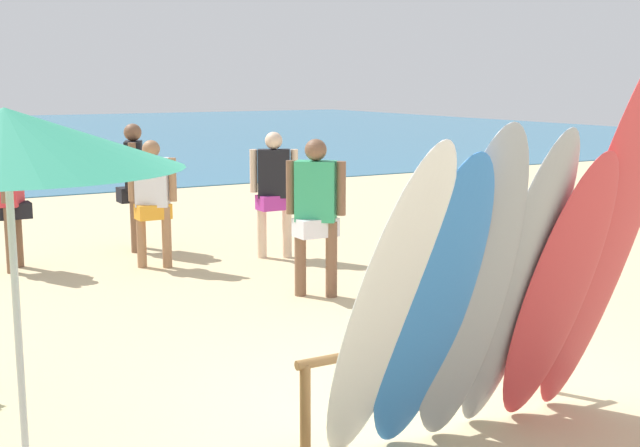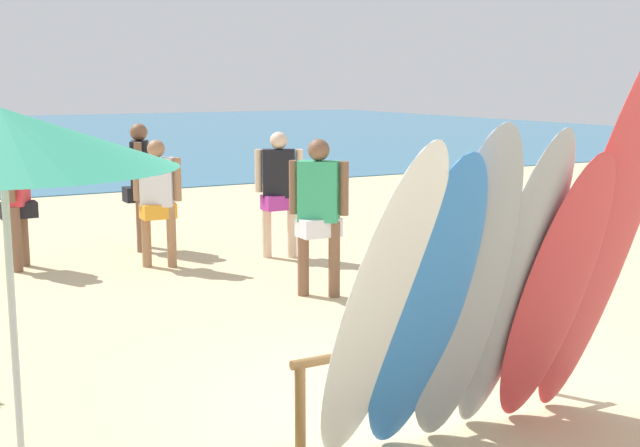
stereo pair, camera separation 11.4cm
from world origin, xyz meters
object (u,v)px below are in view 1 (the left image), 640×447
object	(u,v)px
surfboard_red_4	(557,293)
beachgoer_midbeach	(274,186)
beachgoer_by_water	(134,178)
surfboard_grey_2	(471,292)
surfboard_white_0	(387,312)
surfboard_red_5	(610,228)
beachgoer_near_rack	(316,207)
beach_umbrella	(6,139)
surfboard_rack	(437,355)
surfboard_blue_1	(430,311)
beachgoer_strolling	(11,193)
beachgoer_photographing	(153,195)
surfboard_grey_3	(517,286)

from	to	relation	value
surfboard_red_4	beachgoer_midbeach	xyz separation A→B (m)	(0.88, 5.90, -0.00)
surfboard_red_4	beachgoer_by_water	xyz separation A→B (m)	(-0.55, 7.29, 0.04)
surfboard_grey_2	surfboard_white_0	bearing A→B (deg)	-172.44
surfboard_red_4	surfboard_red_5	world-z (taller)	surfboard_red_5
surfboard_grey_2	beachgoer_near_rack	bearing A→B (deg)	78.90
surfboard_white_0	beach_umbrella	distance (m)	2.34
beachgoer_midbeach	beach_umbrella	bearing A→B (deg)	77.75
surfboard_rack	surfboard_blue_1	bearing A→B (deg)	-131.27
surfboard_grey_2	beachgoer_strolling	size ratio (longest dim) A/B	1.32
surfboard_red_4	beachgoer_photographing	size ratio (longest dim) A/B	1.27
surfboard_rack	beachgoer_strolling	xyz separation A→B (m)	(-1.72, 6.24, 0.50)
surfboard_grey_3	beachgoer_near_rack	xyz separation A→B (m)	(0.69, 3.84, -0.05)
surfboard_blue_1	surfboard_grey_3	bearing A→B (deg)	3.88
surfboard_red_5	beachgoer_strolling	distance (m)	7.39
surfboard_white_0	surfboard_blue_1	size ratio (longest dim) A/B	1.05
surfboard_rack	beachgoer_near_rack	distance (m)	3.46
surfboard_rack	surfboard_red_4	distance (m)	0.92
surfboard_red_4	beachgoer_midbeach	distance (m)	5.96
surfboard_red_4	surfboard_red_5	bearing A→B (deg)	-16.09
beachgoer_near_rack	beachgoer_midbeach	xyz separation A→B (m)	(0.50, 2.02, -0.03)
beachgoer_midbeach	beachgoer_by_water	xyz separation A→B (m)	(-1.43, 1.39, 0.05)
surfboard_blue_1	beach_umbrella	distance (m)	2.60
beachgoer_near_rack	beachgoer_by_water	xyz separation A→B (m)	(-0.93, 3.40, 0.02)
surfboard_grey_3	surfboard_red_5	distance (m)	0.75
surfboard_white_0	surfboard_blue_1	distance (m)	0.33
surfboard_red_4	beach_umbrella	world-z (taller)	beach_umbrella
beachgoer_photographing	beach_umbrella	bearing A→B (deg)	-84.73
beachgoer_midbeach	beach_umbrella	world-z (taller)	beach_umbrella
beachgoer_strolling	surfboard_red_5	bearing A→B (deg)	44.07
surfboard_grey_2	surfboard_red_5	world-z (taller)	surfboard_red_5
beachgoer_near_rack	surfboard_white_0	bearing A→B (deg)	105.98
surfboard_red_5	beachgoer_midbeach	size ratio (longest dim) A/B	1.75
surfboard_blue_1	beachgoer_by_water	world-z (taller)	surfboard_blue_1
surfboard_grey_3	surfboard_red_5	size ratio (longest dim) A/B	0.75
beachgoer_midbeach	beachgoer_photographing	distance (m)	1.58
surfboard_red_5	beach_umbrella	world-z (taller)	surfboard_red_5
surfboard_grey_2	beachgoer_photographing	xyz separation A→B (m)	(0.03, 6.10, -0.14)
surfboard_rack	surfboard_red_4	world-z (taller)	surfboard_red_4
beachgoer_near_rack	surfboard_red_4	bearing A→B (deg)	124.21
surfboard_red_5	beachgoer_near_rack	size ratio (longest dim) A/B	1.70
surfboard_red_5	beachgoer_photographing	distance (m)	6.30
surfboard_white_0	beachgoer_near_rack	world-z (taller)	surfboard_white_0
beachgoer_near_rack	surfboard_blue_1	bearing A→B (deg)	109.96
surfboard_rack	beachgoer_near_rack	world-z (taller)	beachgoer_near_rack
surfboard_red_5	beachgoer_midbeach	world-z (taller)	surfboard_red_5
surfboard_blue_1	beachgoer_near_rack	world-z (taller)	surfboard_blue_1
surfboard_rack	beachgoer_midbeach	size ratio (longest dim) A/B	1.32
surfboard_blue_1	beachgoer_midbeach	distance (m)	6.20
surfboard_white_0	surfboard_red_4	distance (m)	1.35
beachgoer_strolling	beachgoer_by_water	world-z (taller)	beachgoer_by_water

